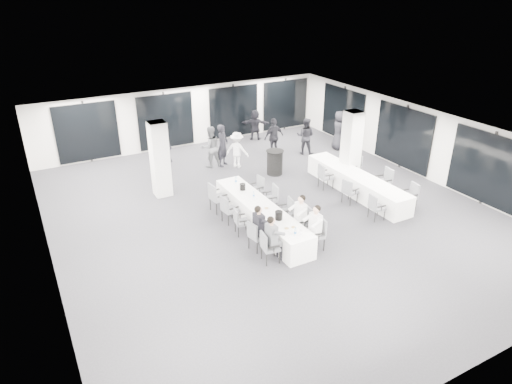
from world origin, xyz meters
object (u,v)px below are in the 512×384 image
at_px(chair_main_left_second, 256,234).
at_px(chair_side_left_mid, 349,190).
at_px(standing_guest_d, 274,134).
at_px(chair_side_right_far, 355,165).
at_px(chair_main_left_near, 268,245).
at_px(chair_side_right_mid, 385,180).
at_px(chair_side_left_far, 324,175).
at_px(standing_guest_e, 339,128).
at_px(chair_main_right_mid, 287,210).
at_px(cocktail_table, 275,162).
at_px(chair_main_right_near, 318,232).
at_px(banquet_table_side, 356,183).
at_px(standing_guest_b, 210,144).
at_px(banquet_table_main, 261,216).
at_px(chair_side_right_near, 411,194).
at_px(chair_main_right_fourth, 272,197).
at_px(standing_guest_h, 306,134).
at_px(chair_main_left_fourth, 228,208).
at_px(ice_bucket_near, 279,215).
at_px(standing_guest_g, 165,151).
at_px(chair_side_left_near, 375,206).
at_px(standing_guest_f, 255,123).
at_px(standing_guest_a, 223,143).
at_px(chair_main_left_mid, 240,220).
at_px(chair_main_left_far, 216,196).
at_px(chair_main_right_second, 303,220).
at_px(standing_guest_c, 237,147).
at_px(chair_main_right_far, 258,187).

distance_m(chair_main_left_second, chair_side_left_mid, 4.54).
bearing_deg(standing_guest_d, chair_side_right_far, 105.09).
bearing_deg(chair_main_left_near, chair_side_right_mid, 115.35).
height_order(chair_side_left_far, standing_guest_e, standing_guest_e).
bearing_deg(chair_main_right_mid, standing_guest_d, -15.87).
height_order(cocktail_table, chair_main_right_near, cocktail_table).
height_order(banquet_table_side, standing_guest_b, standing_guest_b).
distance_m(banquet_table_main, chair_side_right_near, 5.40).
bearing_deg(chair_main_right_fourth, standing_guest_h, -36.66).
height_order(chair_main_left_second, chair_side_right_near, chair_main_left_second).
xyz_separation_m(standing_guest_b, standing_guest_e, (6.15, -0.81, 0.03)).
height_order(chair_main_left_fourth, ice_bucket_near, ice_bucket_near).
bearing_deg(chair_side_left_far, standing_guest_g, -123.36).
height_order(chair_main_left_second, chair_main_left_fourth, chair_main_left_second).
distance_m(banquet_table_side, ice_bucket_near, 4.69).
height_order(chair_side_left_near, standing_guest_f, standing_guest_f).
distance_m(standing_guest_a, standing_guest_d, 2.56).
xyz_separation_m(chair_side_right_mid, standing_guest_e, (1.58, 4.82, 0.46)).
bearing_deg(chair_side_left_near, cocktail_table, -162.22).
distance_m(banquet_table_main, chair_side_right_far, 5.48).
bearing_deg(banquet_table_main, ice_bucket_near, -89.01).
distance_m(chair_main_left_mid, chair_main_left_far, 1.77).
bearing_deg(chair_main_right_second, cocktail_table, -14.44).
bearing_deg(chair_side_right_far, chair_side_left_near, 145.96).
bearing_deg(chair_main_right_fourth, chair_main_right_mid, -171.82).
bearing_deg(standing_guest_c, chair_side_left_mid, 156.98).
relative_size(banquet_table_side, chair_side_left_far, 5.17).
bearing_deg(ice_bucket_near, banquet_table_side, 20.26).
height_order(chair_side_left_mid, chair_side_right_mid, chair_side_right_mid).
height_order(chair_main_left_far, chair_main_right_mid, chair_main_left_far).
distance_m(chair_main_left_fourth, standing_guest_a, 5.16).
relative_size(chair_side_right_mid, standing_guest_f, 0.59).
distance_m(chair_side_left_near, standing_guest_h, 6.57).
height_order(chair_side_right_far, standing_guest_a, standing_guest_a).
height_order(standing_guest_b, standing_guest_d, standing_guest_b).
bearing_deg(chair_side_right_near, cocktail_table, 37.13).
height_order(chair_main_left_far, standing_guest_f, standing_guest_f).
xyz_separation_m(cocktail_table, chair_side_right_mid, (2.59, -3.62, 0.06)).
distance_m(banquet_table_side, chair_main_right_near, 4.36).
relative_size(chair_main_right_far, chair_side_left_far, 0.95).
relative_size(chair_side_right_near, standing_guest_e, 0.45).
bearing_deg(standing_guest_h, chair_main_right_second, 100.31).
distance_m(cocktail_table, chair_main_left_second, 5.88).
bearing_deg(chair_main_left_mid, chair_main_right_far, 148.10).
distance_m(chair_main_left_near, chair_side_right_far, 7.02).
bearing_deg(standing_guest_e, standing_guest_f, 55.43).
relative_size(chair_main_left_far, chair_main_right_far, 1.14).
relative_size(chair_side_left_far, standing_guest_b, 0.48).
bearing_deg(standing_guest_h, chair_main_right_fourth, 89.68).
distance_m(banquet_table_main, chair_main_right_near, 2.16).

